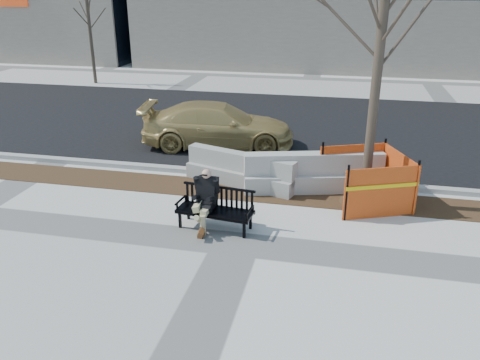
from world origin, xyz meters
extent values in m
plane|color=beige|center=(0.00, 0.00, 0.00)|extent=(120.00, 120.00, 0.00)
cube|color=#47301C|center=(0.00, 2.60, 0.00)|extent=(40.00, 1.20, 0.02)
cube|color=black|center=(0.00, 8.80, 0.00)|extent=(60.00, 10.40, 0.01)
cube|color=#9E9B93|center=(0.00, 3.55, 0.06)|extent=(60.00, 0.25, 0.12)
imported|color=tan|center=(-1.93, 5.96, 0.00)|extent=(4.94, 2.64, 1.36)
camera|label=1|loc=(1.85, -8.17, 4.74)|focal=36.21mm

